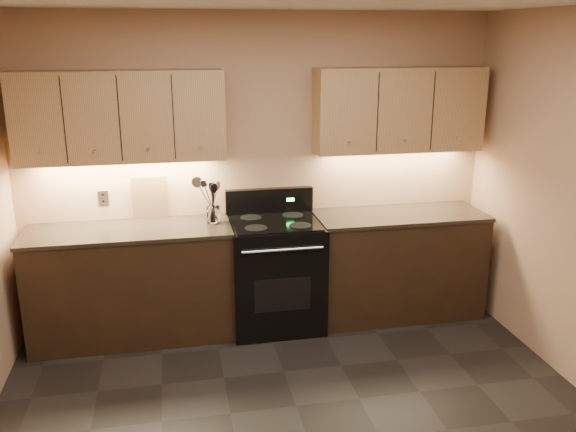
{
  "coord_description": "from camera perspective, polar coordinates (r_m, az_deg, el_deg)",
  "views": [
    {
      "loc": [
        -0.75,
        -3.05,
        2.41
      ],
      "look_at": [
        0.14,
        1.45,
        1.04
      ],
      "focal_mm": 38.0,
      "sensor_mm": 36.0,
      "label": 1
    }
  ],
  "objects": [
    {
      "name": "stove",
      "position": [
        5.18,
        -1.2,
        -5.27
      ],
      "size": [
        0.76,
        0.68,
        1.14
      ],
      "color": "black",
      "rests_on": "ground"
    },
    {
      "name": "outlet_plate",
      "position": [
        5.24,
        -16.91,
        1.64
      ],
      "size": [
        0.08,
        0.01,
        0.12
      ],
      "primitive_type": "cube",
      "color": "#B2B5BA",
      "rests_on": "wall_back"
    },
    {
      "name": "wall_back",
      "position": [
        5.23,
        -2.74,
        4.35
      ],
      "size": [
        4.0,
        0.04,
        2.6
      ],
      "primitive_type": "cube",
      "color": "tan",
      "rests_on": "ground"
    },
    {
      "name": "cutting_board",
      "position": [
        5.19,
        -12.79,
        1.72
      ],
      "size": [
        0.29,
        0.07,
        0.37
      ],
      "primitive_type": "cube",
      "rotation": [
        0.13,
        0.0,
        0.01
      ],
      "color": "tan",
      "rests_on": "counter_left"
    },
    {
      "name": "steel_skimmer",
      "position": [
        4.98,
        -6.62,
        1.67
      ],
      "size": [
        0.26,
        0.19,
        0.38
      ],
      "primitive_type": null,
      "rotation": [
        -0.19,
        -0.49,
        -0.12
      ],
      "color": "silver",
      "rests_on": "utensil_crock"
    },
    {
      "name": "utensil_crock",
      "position": [
        5.02,
        -7.0,
        0.09
      ],
      "size": [
        0.14,
        0.14,
        0.14
      ],
      "color": "white",
      "rests_on": "counter_left"
    },
    {
      "name": "wooden_spoon",
      "position": [
        4.98,
        -7.41,
        1.37
      ],
      "size": [
        0.14,
        0.07,
        0.33
      ],
      "primitive_type": null,
      "rotation": [
        0.04,
        0.23,
        0.15
      ],
      "color": "tan",
      "rests_on": "utensil_crock"
    },
    {
      "name": "black_spoon",
      "position": [
        5.01,
        -7.15,
        1.36
      ],
      "size": [
        0.08,
        0.11,
        0.32
      ],
      "primitive_type": null,
      "rotation": [
        0.15,
        0.06,
        0.0
      ],
      "color": "black",
      "rests_on": "utensil_crock"
    },
    {
      "name": "upper_cab_right",
      "position": [
        5.3,
        10.34,
        9.76
      ],
      "size": [
        1.44,
        0.3,
        0.7
      ],
      "primitive_type": "cube",
      "color": "tan",
      "rests_on": "wall_back"
    },
    {
      "name": "counter_right",
      "position": [
        5.48,
        10.19,
        -4.41
      ],
      "size": [
        1.46,
        0.62,
        0.93
      ],
      "color": "black",
      "rests_on": "ground"
    },
    {
      "name": "upper_cab_left",
      "position": [
        4.95,
        -15.39,
        8.97
      ],
      "size": [
        1.6,
        0.3,
        0.7
      ],
      "primitive_type": "cube",
      "color": "tan",
      "rests_on": "wall_back"
    },
    {
      "name": "black_turner",
      "position": [
        4.97,
        -6.97,
        1.35
      ],
      "size": [
        0.12,
        0.13,
        0.33
      ],
      "primitive_type": null,
      "rotation": [
        -0.09,
        -0.01,
        0.37
      ],
      "color": "black",
      "rests_on": "utensil_crock"
    },
    {
      "name": "steel_spatula",
      "position": [
        5.0,
        -6.8,
        1.71
      ],
      "size": [
        0.19,
        0.14,
        0.39
      ],
      "primitive_type": null,
      "rotation": [
        0.16,
        -0.26,
        -0.11
      ],
      "color": "silver",
      "rests_on": "utensil_crock"
    },
    {
      "name": "counter_left",
      "position": [
        5.15,
        -14.36,
        -6.12
      ],
      "size": [
        1.62,
        0.62,
        0.93
      ],
      "color": "black",
      "rests_on": "ground"
    }
  ]
}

